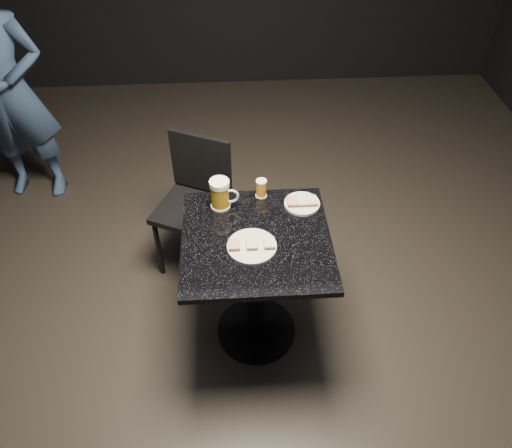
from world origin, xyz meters
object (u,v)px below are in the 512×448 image
at_px(beer_tumbler, 261,188).
at_px(plate_large, 252,246).
at_px(patron, 7,90).
at_px(beer_mug, 221,194).
at_px(plate_small, 302,204).
at_px(chair, 195,197).
at_px(table, 256,272).

bearing_deg(beer_tumbler, plate_large, -100.59).
height_order(patron, beer_tumbler, patron).
relative_size(patron, beer_tumbler, 16.54).
xyz_separation_m(beer_mug, beer_tumbler, (0.21, 0.07, -0.03)).
distance_m(plate_large, plate_small, 0.39).
bearing_deg(chair, patron, 147.09).
distance_m(table, beer_tumbler, 0.42).
relative_size(plate_large, patron, 0.14).
distance_m(table, beer_mug, 0.43).
bearing_deg(beer_tumbler, table, -98.29).
bearing_deg(plate_small, chair, 145.10).
bearing_deg(beer_tumbler, patron, 145.26).
relative_size(patron, chair, 1.89).
distance_m(patron, table, 2.10).
xyz_separation_m(plate_large, plate_small, (0.27, 0.28, 0.00)).
bearing_deg(plate_small, beer_tumbler, 157.10).
xyz_separation_m(plate_small, beer_mug, (-0.40, 0.02, 0.07)).
distance_m(patron, beer_tumbler, 1.92).
xyz_separation_m(plate_small, beer_tumbler, (-0.20, 0.08, 0.04)).
xyz_separation_m(patron, table, (1.54, -1.40, -0.30)).
distance_m(patron, beer_mug, 1.80).
height_order(table, beer_mug, beer_mug).
bearing_deg(table, patron, 137.64).
relative_size(plate_small, beer_tumbler, 1.82).
height_order(plate_small, table, plate_small).
relative_size(plate_large, beer_tumbler, 2.33).
bearing_deg(table, beer_mug, 124.27).
distance_m(table, chair, 0.70).
bearing_deg(beer_tumbler, beer_mug, -161.43).
bearing_deg(plate_large, table, 68.64).
height_order(patron, beer_mug, patron).
height_order(plate_large, beer_tumbler, beer_tumbler).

